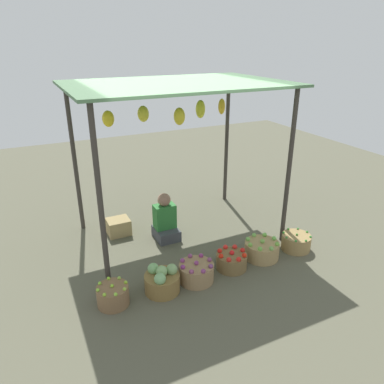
# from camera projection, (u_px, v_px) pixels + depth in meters

# --- Properties ---
(ground_plane) EXTENTS (14.00, 14.00, 0.00)m
(ground_plane) POSITION_uv_depth(u_px,v_px,m) (179.00, 233.00, 6.19)
(ground_plane) COLOR #575744
(market_stall_structure) EXTENTS (3.15, 2.14, 2.47)m
(market_stall_structure) POSITION_uv_depth(u_px,v_px,m) (176.00, 98.00, 5.32)
(market_stall_structure) COLOR #38332D
(market_stall_structure) RESTS_ON ground
(vendor_person) EXTENTS (0.36, 0.44, 0.78)m
(vendor_person) POSITION_uv_depth(u_px,v_px,m) (165.00, 221.00, 5.95)
(vendor_person) COLOR #3E4147
(vendor_person) RESTS_ON ground
(basket_limes) EXTENTS (0.40, 0.40, 0.29)m
(basket_limes) POSITION_uv_depth(u_px,v_px,m) (113.00, 295.00, 4.50)
(basket_limes) COLOR brown
(basket_limes) RESTS_ON ground
(basket_cabbages) EXTENTS (0.46, 0.46, 0.38)m
(basket_cabbages) POSITION_uv_depth(u_px,v_px,m) (162.00, 281.00, 4.72)
(basket_cabbages) COLOR olive
(basket_cabbages) RESTS_ON ground
(basket_purple_onions) EXTENTS (0.48, 0.48, 0.31)m
(basket_purple_onions) POSITION_uv_depth(u_px,v_px,m) (196.00, 272.00, 4.94)
(basket_purple_onions) COLOR #937650
(basket_purple_onions) RESTS_ON ground
(basket_red_tomatoes) EXTENTS (0.44, 0.44, 0.29)m
(basket_red_tomatoes) POSITION_uv_depth(u_px,v_px,m) (232.00, 260.00, 5.21)
(basket_red_tomatoes) COLOR brown
(basket_red_tomatoes) RESTS_ON ground
(basket_green_apples) EXTENTS (0.51, 0.51, 0.31)m
(basket_green_apples) POSITION_uv_depth(u_px,v_px,m) (262.00, 250.00, 5.47)
(basket_green_apples) COLOR #A58857
(basket_green_apples) RESTS_ON ground
(basket_green_chilies) EXTENTS (0.45, 0.45, 0.27)m
(basket_green_chilies) POSITION_uv_depth(u_px,v_px,m) (296.00, 242.00, 5.69)
(basket_green_chilies) COLOR #967B4A
(basket_green_chilies) RESTS_ON ground
(wooden_crate_near_vendor) EXTENTS (0.37, 0.32, 0.27)m
(wooden_crate_near_vendor) POSITION_uv_depth(u_px,v_px,m) (119.00, 227.00, 6.13)
(wooden_crate_near_vendor) COLOR #9D8655
(wooden_crate_near_vendor) RESTS_ON ground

